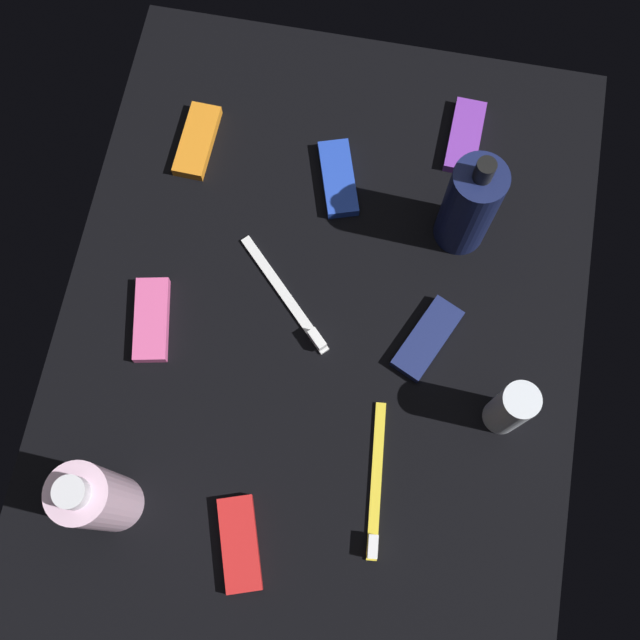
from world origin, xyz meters
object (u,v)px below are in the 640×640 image
bodywash_bottle (97,499)px  toothbrush_yellow (376,489)px  snack_bar_navy (427,339)px  snack_bar_pink (152,320)px  snack_bar_orange (197,141)px  toothbrush_white (289,300)px  deodorant_stick (511,409)px  lotion_bottle (469,206)px  snack_bar_blue (338,178)px  snack_bar_purple (465,136)px  snack_bar_red (240,544)px

bodywash_bottle → toothbrush_yellow: bodywash_bottle is taller
snack_bar_navy → snack_bar_pink: same height
bodywash_bottle → snack_bar_pink: size_ratio=1.74×
snack_bar_navy → toothbrush_yellow: bearing=15.0°
snack_bar_orange → snack_bar_navy: (21.22, 33.54, 0.00)cm
toothbrush_white → snack_bar_navy: toothbrush_white is taller
bodywash_bottle → deodorant_stick: bodywash_bottle is taller
lotion_bottle → toothbrush_white: size_ratio=1.32×
bodywash_bottle → toothbrush_white: 32.23cm
toothbrush_yellow → toothbrush_white: (-20.65, -14.20, 0.00)cm
deodorant_stick → snack_bar_pink: (-4.01, -43.41, -4.67)cm
snack_bar_orange → snack_bar_blue: (2.02, 19.15, 0.00)cm
toothbrush_white → snack_bar_purple: (-26.36, 18.42, 0.14)cm
snack_bar_blue → snack_bar_pink: 29.84cm
lotion_bottle → snack_bar_red: (42.46, -19.32, -7.04)cm
lotion_bottle → snack_bar_red: 47.17cm
bodywash_bottle → snack_bar_orange: 47.54cm
snack_bar_navy → lotion_bottle: bearing=-162.5°
toothbrush_white → snack_bar_blue: size_ratio=1.31×
snack_bar_navy → snack_bar_pink: size_ratio=1.00×
deodorant_stick → snack_bar_pink: 43.84cm
deodorant_stick → snack_bar_red: bearing=-54.0°
snack_bar_pink → snack_bar_purple: size_ratio=1.00×
deodorant_stick → snack_bar_navy: bearing=-128.0°
bodywash_bottle → snack_bar_purple: 63.80cm
toothbrush_yellow → snack_bar_red: 16.60cm
snack_bar_blue → snack_bar_navy: bearing=19.1°
lotion_bottle → snack_bar_blue: bearing=-104.7°
bodywash_bottle → deodorant_stick: size_ratio=1.67×
lotion_bottle → snack_bar_blue: 18.29cm
toothbrush_yellow → toothbrush_white: 25.06cm
snack_bar_orange → snack_bar_blue: size_ratio=1.00×
snack_bar_pink → bodywash_bottle: bearing=-8.4°
deodorant_stick → snack_bar_purple: 37.34cm
bodywash_bottle → snack_bar_pink: bearing=-176.9°
snack_bar_orange → snack_bar_red: bearing=20.2°
deodorant_stick → toothbrush_yellow: size_ratio=0.60×
toothbrush_white → snack_bar_orange: 25.16cm
lotion_bottle → snack_bar_pink: size_ratio=1.73×
lotion_bottle → deodorant_stick: lotion_bottle is taller
bodywash_bottle → snack_bar_pink: (-21.99, -1.20, -7.52)cm
snack_bar_blue → snack_bar_navy: (19.20, 14.39, 0.00)cm
snack_bar_pink → deodorant_stick: bearing=73.2°
deodorant_stick → toothbrush_yellow: (11.06, -13.17, -4.81)cm
lotion_bottle → snack_bar_pink: 40.66cm
bodywash_bottle → toothbrush_yellow: bearing=103.4°
snack_bar_red → snack_bar_blue: bearing=157.9°
toothbrush_white → snack_bar_navy: bearing=83.9°
snack_bar_red → toothbrush_yellow: bearing=103.4°
lotion_bottle → snack_bar_pink: lotion_bottle is taller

